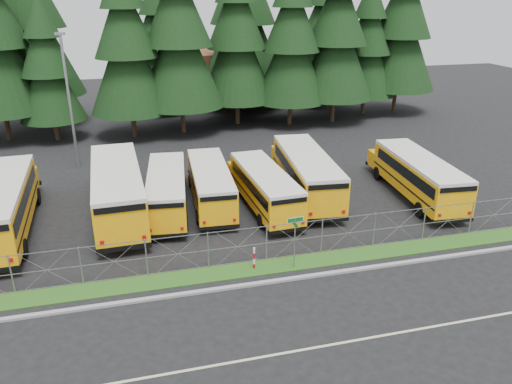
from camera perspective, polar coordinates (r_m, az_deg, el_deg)
ground at (r=27.05m, az=2.68°, el=-6.51°), size 120.00×120.00×0.00m
curb at (r=24.48m, az=4.83°, el=-9.75°), size 50.00×0.25×0.12m
grass_verge at (r=25.63m, az=3.80°, el=-8.21°), size 50.00×1.40×0.06m
road_lane_line at (r=20.82m, az=9.42°, el=-16.70°), size 50.00×0.12×0.01m
chainlink_fence at (r=25.74m, az=3.37°, el=-5.59°), size 44.00×0.10×2.00m
brick_building at (r=64.77m, az=-2.71°, el=13.27°), size 22.00×10.00×6.00m
bus_0 at (r=31.47m, az=-26.93°, el=-1.59°), size 3.37×12.17×3.16m
bus_2 at (r=31.43m, az=-15.54°, el=0.11°), size 3.37×12.35×3.21m
bus_3 at (r=31.55m, az=-10.12°, el=0.10°), size 3.39×10.14×2.61m
bus_4 at (r=32.13m, az=-5.27°, el=0.77°), size 2.91×10.05×2.60m
bus_5 at (r=31.51m, az=0.84°, el=0.43°), size 2.80×10.02×2.60m
bus_6 at (r=33.55m, az=5.62°, el=2.06°), size 3.81×11.67×3.01m
bus_east at (r=34.77m, az=17.79°, el=1.66°), size 3.47×11.01×2.84m
street_sign at (r=24.37m, az=4.47°, el=-4.57°), size 0.84×0.55×2.81m
striped_bollard at (r=24.91m, az=-0.22°, el=-7.60°), size 0.11×0.11×1.20m
light_standard at (r=40.31m, az=-20.60°, el=10.09°), size 0.70×0.35×10.14m
conifer_2 at (r=48.87m, az=-22.77°, el=12.87°), size 5.87×5.87×12.98m
conifer_3 at (r=47.51m, az=-14.58°, el=15.62°), size 7.34×7.34×16.23m
conifer_4 at (r=48.06m, az=-8.86°, el=17.13°), size 8.11×8.11×17.94m
conifer_5 at (r=50.96m, az=-2.25°, el=16.96°), size 7.57×7.57×16.75m
conifer_6 at (r=50.90m, az=4.08°, el=16.60°), size 7.32×7.32×16.19m
conifer_7 at (r=52.56m, az=9.23°, el=17.16°), size 7.82×7.82×17.29m
conifer_8 at (r=56.70m, az=12.63°, el=15.84°), size 6.54×6.54×14.46m
conifer_9 at (r=58.59m, az=16.32°, el=17.41°), size 8.12×8.12×17.96m
conifer_10 at (r=55.16m, az=-24.89°, el=17.73°), size 9.54×9.54×21.11m
conifer_11 at (r=57.00m, az=-11.15°, el=16.21°), size 6.74×6.74×14.92m
conifer_12 at (r=57.87m, az=-1.52°, el=19.63°), size 9.44×9.44×20.87m
conifer_13 at (r=60.56m, az=7.68°, el=17.27°), size 7.25×7.25×16.03m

